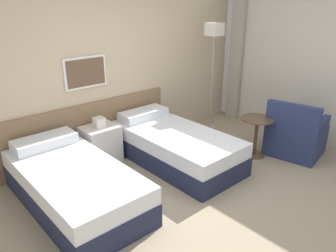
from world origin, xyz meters
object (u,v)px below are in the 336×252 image
(floor_lamp, at_px, (214,41))
(side_table, at_px, (257,129))
(bed_near_window, at_px, (174,146))
(armchair, at_px, (295,136))
(nightstand, at_px, (101,144))
(bed_near_door, at_px, (74,184))

(floor_lamp, xyz_separation_m, side_table, (-0.33, -1.20, -1.15))
(bed_near_window, height_order, armchair, armchair)
(side_table, bearing_deg, armchair, -36.43)
(bed_near_window, relative_size, nightstand, 2.88)
(bed_near_door, distance_m, side_table, 2.72)
(bed_near_door, distance_m, armchair, 3.30)
(floor_lamp, distance_m, armchair, 2.03)
(side_table, bearing_deg, bed_near_door, 165.76)
(nightstand, distance_m, side_table, 2.31)
(nightstand, relative_size, armchair, 0.78)
(bed_near_window, distance_m, nightstand, 1.07)
(bed_near_window, height_order, side_table, bed_near_window)
(bed_near_door, distance_m, floor_lamp, 3.29)
(nightstand, bearing_deg, side_table, -36.98)
(bed_near_door, height_order, nightstand, nightstand)
(side_table, xyz_separation_m, armchair, (0.50, -0.37, -0.14))
(bed_near_door, distance_m, bed_near_window, 1.58)
(armchair, bearing_deg, floor_lamp, -4.48)
(nightstand, height_order, side_table, nightstand)
(bed_near_door, bearing_deg, floor_lamp, 10.13)
(floor_lamp, height_order, side_table, floor_lamp)
(bed_near_window, bearing_deg, bed_near_door, 180.00)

